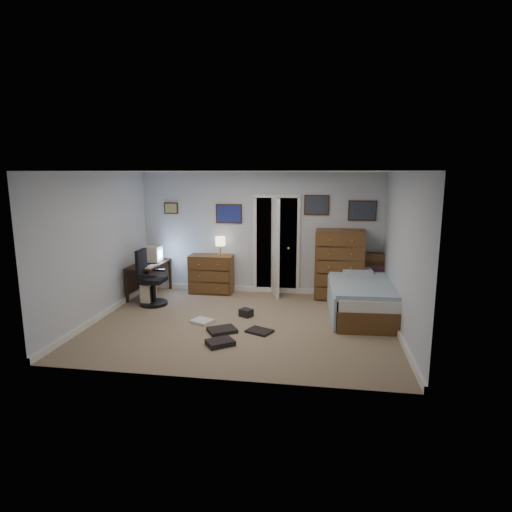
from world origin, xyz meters
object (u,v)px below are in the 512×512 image
(office_chair, at_px, (150,284))
(computer_desk, at_px, (145,271))
(bed, at_px, (361,298))
(low_dresser, at_px, (212,274))
(tall_dresser, at_px, (339,264))

(office_chair, bearing_deg, computer_desk, 120.98)
(office_chair, xyz_separation_m, bed, (3.92, 0.00, -0.10))
(bed, bearing_deg, office_chair, 177.26)
(low_dresser, relative_size, tall_dresser, 0.65)
(tall_dresser, bearing_deg, bed, -67.64)
(computer_desk, relative_size, office_chair, 1.10)
(low_dresser, height_order, tall_dresser, tall_dresser)
(office_chair, distance_m, tall_dresser, 3.71)
(office_chair, bearing_deg, tall_dresser, 16.71)
(low_dresser, bearing_deg, bed, -20.42)
(office_chair, relative_size, low_dresser, 1.18)
(office_chair, xyz_separation_m, tall_dresser, (3.57, 0.98, 0.28))
(computer_desk, bearing_deg, bed, -7.45)
(computer_desk, bearing_deg, tall_dresser, 6.11)
(bed, bearing_deg, low_dresser, 158.57)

